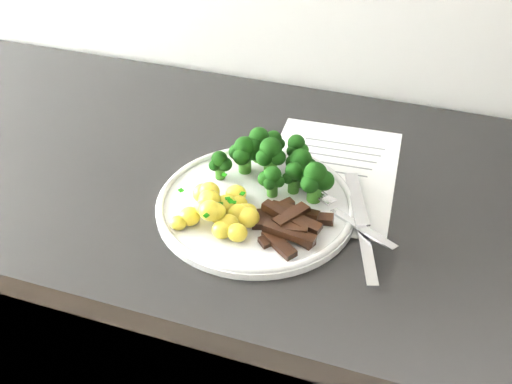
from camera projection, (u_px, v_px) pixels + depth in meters
name	position (u px, v px, depth m)	size (l,w,h in m)	color
counter	(319.00, 379.00, 1.17)	(2.44, 0.61, 0.92)	black
recipe_paper	(330.00, 172.00, 0.93)	(0.22, 0.29, 0.00)	white
plate	(256.00, 204.00, 0.86)	(0.29, 0.29, 0.02)	silver
broccoli	(277.00, 159.00, 0.88)	(0.19, 0.13, 0.07)	#2E6919
potatoes	(220.00, 209.00, 0.82)	(0.12, 0.11, 0.04)	yellow
beef_strips	(286.00, 223.00, 0.81)	(0.13, 0.11, 0.03)	black
fork	(350.00, 218.00, 0.82)	(0.15, 0.11, 0.02)	silver
knife	(364.00, 238.00, 0.80)	(0.09, 0.22, 0.02)	silver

